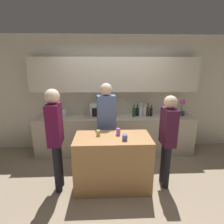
{
  "coord_description": "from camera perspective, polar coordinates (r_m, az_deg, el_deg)",
  "views": [
    {
      "loc": [
        -0.23,
        -2.47,
        2.03
      ],
      "look_at": [
        -0.11,
        0.4,
        1.26
      ],
      "focal_mm": 28.0,
      "sensor_mm": 36.0,
      "label": 1
    }
  ],
  "objects": [
    {
      "name": "person_center",
      "position": [
        2.88,
        -18.03,
        -6.36
      ],
      "size": [
        0.22,
        0.35,
        1.69
      ],
      "rotation": [
        0.0,
        0.0,
        -1.54
      ],
      "color": "black",
      "rests_on": "ground_plane"
    },
    {
      "name": "bottle_5",
      "position": [
        4.13,
        12.64,
        0.08
      ],
      "size": [
        0.07,
        0.07,
        0.26
      ],
      "color": "black",
      "rests_on": "back_counter"
    },
    {
      "name": "cup_1",
      "position": [
        2.71,
        4.21,
        -8.38
      ],
      "size": [
        0.08,
        0.08,
        0.09
      ],
      "color": "#5258B1",
      "rests_on": "kitchen_island"
    },
    {
      "name": "back_counter",
      "position": [
        4.17,
        0.94,
        -7.29
      ],
      "size": [
        3.6,
        0.62,
        0.89
      ],
      "color": "#B7AD99",
      "rests_on": "ground_plane"
    },
    {
      "name": "bottle_1",
      "position": [
        4.09,
        8.23,
        0.14
      ],
      "size": [
        0.08,
        0.08,
        0.26
      ],
      "color": "black",
      "rests_on": "back_counter"
    },
    {
      "name": "kitchen_island",
      "position": [
        3.05,
        0.2,
        -15.99
      ],
      "size": [
        1.24,
        0.62,
        0.91
      ],
      "color": "#B27F4C",
      "rests_on": "ground_plane"
    },
    {
      "name": "cup_0",
      "position": [
        2.9,
        2.03,
        -6.47
      ],
      "size": [
        0.07,
        0.07,
        0.11
      ],
      "color": "#9E63AC",
      "rests_on": "kitchen_island"
    },
    {
      "name": "person_right",
      "position": [
        3.34,
        -1.85,
        -2.44
      ],
      "size": [
        0.37,
        0.24,
        1.71
      ],
      "rotation": [
        0.0,
        0.0,
        -2.98
      ],
      "color": "black",
      "rests_on": "ground_plane"
    },
    {
      "name": "cup_2",
      "position": [
        2.88,
        -4.45,
        -6.86
      ],
      "size": [
        0.07,
        0.07,
        0.09
      ],
      "color": "tan",
      "rests_on": "kitchen_island"
    },
    {
      "name": "bottle_3",
      "position": [
        4.08,
        10.58,
        0.1
      ],
      "size": [
        0.08,
        0.08,
        0.28
      ],
      "color": "silver",
      "rests_on": "back_counter"
    },
    {
      "name": "back_wall",
      "position": [
        4.16,
        0.79,
        8.25
      ],
      "size": [
        6.4,
        0.4,
        2.7
      ],
      "color": "beige",
      "rests_on": "ground_plane"
    },
    {
      "name": "person_left",
      "position": [
        3.01,
        17.75,
        -7.09
      ],
      "size": [
        0.21,
        0.34,
        1.58
      ],
      "rotation": [
        0.0,
        0.0,
        1.56
      ],
      "color": "black",
      "rests_on": "ground_plane"
    },
    {
      "name": "potted_plant",
      "position": [
        4.36,
        21.87,
        1.44
      ],
      "size": [
        0.14,
        0.14,
        0.39
      ],
      "color": "#333D4C",
      "rests_on": "back_counter"
    },
    {
      "name": "microwave",
      "position": [
        3.99,
        -3.37,
        0.61
      ],
      "size": [
        0.52,
        0.39,
        0.3
      ],
      "color": "#B7BABC",
      "rests_on": "back_counter"
    },
    {
      "name": "bottle_0",
      "position": [
        4.03,
        7.16,
        0.02
      ],
      "size": [
        0.07,
        0.07,
        0.28
      ],
      "color": "#194723",
      "rests_on": "back_counter"
    },
    {
      "name": "bottle_4",
      "position": [
        4.11,
        11.6,
        0.28
      ],
      "size": [
        0.07,
        0.07,
        0.3
      ],
      "color": "#472814",
      "rests_on": "back_counter"
    },
    {
      "name": "bottle_2",
      "position": [
        4.04,
        9.43,
        0.17
      ],
      "size": [
        0.08,
        0.08,
        0.31
      ],
      "color": "silver",
      "rests_on": "back_counter"
    },
    {
      "name": "ground_plane",
      "position": [
        3.2,
        2.48,
        -24.31
      ],
      "size": [
        14.0,
        14.0,
        0.0
      ],
      "primitive_type": "plane",
      "color": "gray"
    },
    {
      "name": "toaster",
      "position": [
        4.13,
        -16.57,
        -0.34
      ],
      "size": [
        0.26,
        0.16,
        0.18
      ],
      "color": "silver",
      "rests_on": "back_counter"
    }
  ]
}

